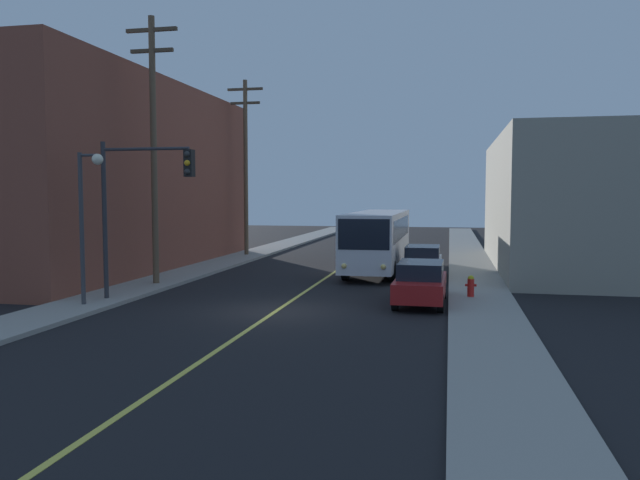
% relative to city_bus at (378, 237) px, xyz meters
% --- Properties ---
extents(ground_plane, '(120.00, 120.00, 0.00)m').
position_rel_city_bus_xyz_m(ground_plane, '(-2.20, -12.65, -1.82)').
color(ground_plane, black).
extents(sidewalk_left, '(2.50, 90.00, 0.15)m').
position_rel_city_bus_xyz_m(sidewalk_left, '(-9.45, -2.65, -1.74)').
color(sidewalk_left, gray).
rests_on(sidewalk_left, ground).
extents(sidewalk_right, '(2.50, 90.00, 0.15)m').
position_rel_city_bus_xyz_m(sidewalk_right, '(5.05, -2.65, -1.74)').
color(sidewalk_right, gray).
rests_on(sidewalk_right, ground).
extents(lane_stripe_center, '(0.16, 60.00, 0.01)m').
position_rel_city_bus_xyz_m(lane_stripe_center, '(-2.20, 2.35, -1.81)').
color(lane_stripe_center, '#D8CC4C').
rests_on(lane_stripe_center, ground).
extents(building_left_brick, '(10.00, 22.40, 10.29)m').
position_rel_city_bus_xyz_m(building_left_brick, '(-15.69, -2.18, 3.33)').
color(building_left_brick, brown).
rests_on(building_left_brick, ground).
extents(building_right_warehouse, '(12.00, 19.20, 7.30)m').
position_rel_city_bus_xyz_m(building_right_warehouse, '(12.29, 2.89, 1.83)').
color(building_right_warehouse, gray).
rests_on(building_right_warehouse, ground).
extents(city_bus, '(2.59, 12.16, 3.20)m').
position_rel_city_bus_xyz_m(city_bus, '(0.00, 0.00, 0.00)').
color(city_bus, silver).
rests_on(city_bus, ground).
extents(parked_car_red, '(1.89, 4.43, 1.62)m').
position_rel_city_bus_xyz_m(parked_car_red, '(2.76, -10.24, -0.98)').
color(parked_car_red, maroon).
rests_on(parked_car_red, ground).
extents(parked_car_white, '(1.84, 4.41, 1.62)m').
position_rel_city_bus_xyz_m(parked_car_white, '(2.52, -2.83, -0.98)').
color(parked_car_white, silver).
rests_on(parked_car_white, ground).
extents(utility_pole_near, '(2.40, 0.28, 11.84)m').
position_rel_city_bus_xyz_m(utility_pole_near, '(-9.18, -7.94, 4.78)').
color(utility_pole_near, brown).
rests_on(utility_pole_near, sidewalk_left).
extents(utility_pole_mid, '(2.40, 0.28, 11.54)m').
position_rel_city_bus_xyz_m(utility_pole_mid, '(-9.53, 5.88, 4.63)').
color(utility_pole_mid, brown).
rests_on(utility_pole_mid, sidewalk_left).
extents(traffic_signal_left_corner, '(3.75, 0.48, 6.00)m').
position_rel_city_bus_xyz_m(traffic_signal_left_corner, '(-7.61, -12.18, 2.49)').
color(traffic_signal_left_corner, '#2D2D33').
rests_on(traffic_signal_left_corner, sidewalk_left).
extents(street_lamp_left, '(0.98, 0.40, 5.50)m').
position_rel_city_bus_xyz_m(street_lamp_left, '(-9.03, -13.55, 1.92)').
color(street_lamp_left, '#38383D').
rests_on(street_lamp_left, sidewalk_left).
extents(fire_hydrant, '(0.44, 0.26, 0.84)m').
position_rel_city_bus_xyz_m(fire_hydrant, '(4.65, -8.93, -1.23)').
color(fire_hydrant, red).
rests_on(fire_hydrant, sidewalk_right).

